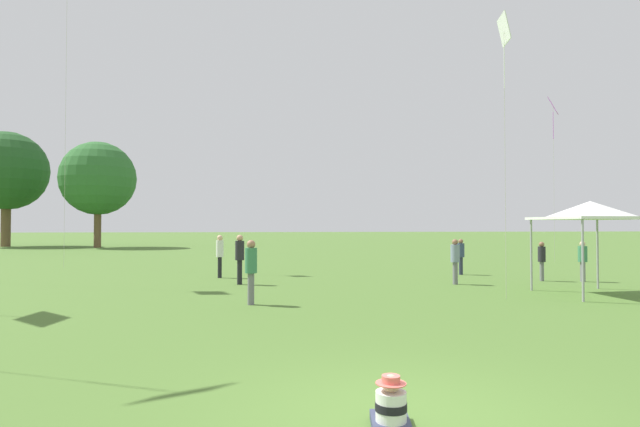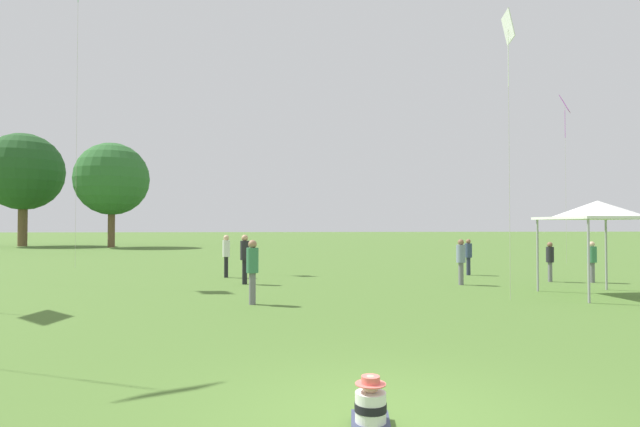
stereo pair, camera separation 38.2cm
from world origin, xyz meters
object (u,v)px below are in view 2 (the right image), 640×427
(person_standing_6, at_px, (461,257))
(distant_tree_1, at_px, (23,172))
(canopy_tent, at_px, (598,211))
(person_standing_4, at_px, (252,265))
(person_standing_1, at_px, (245,254))
(person_standing_2, at_px, (468,253))
(seated_toddler, at_px, (371,408))
(person_standing_5, at_px, (550,258))
(person_standing_0, at_px, (592,258))
(person_standing_3, at_px, (226,252))
(distant_tree_0, at_px, (112,179))
(kite_2, at_px, (565,109))
(kite_3, at_px, (508,37))

(person_standing_6, bearing_deg, distant_tree_1, -0.02)
(canopy_tent, distance_m, distant_tree_1, 53.76)
(person_standing_4, xyz_separation_m, distant_tree_1, (-25.17, 40.42, 6.63))
(person_standing_1, distance_m, person_standing_6, 7.99)
(person_standing_2, height_order, distant_tree_1, distant_tree_1)
(seated_toddler, relative_size, person_standing_1, 0.32)
(person_standing_5, bearing_deg, person_standing_4, 163.49)
(person_standing_0, relative_size, person_standing_3, 0.88)
(person_standing_6, bearing_deg, person_standing_4, 75.26)
(person_standing_0, distance_m, person_standing_1, 13.22)
(person_standing_2, height_order, person_standing_5, person_standing_2)
(person_standing_4, bearing_deg, canopy_tent, 80.55)
(person_standing_3, distance_m, person_standing_6, 9.47)
(person_standing_0, relative_size, distant_tree_0, 0.15)
(seated_toddler, bearing_deg, kite_2, 63.44)
(person_standing_4, height_order, canopy_tent, canopy_tent)
(kite_3, bearing_deg, distant_tree_1, 96.34)
(kite_2, relative_size, kite_3, 1.14)
(person_standing_3, relative_size, canopy_tent, 0.60)
(person_standing_4, relative_size, person_standing_5, 1.16)
(person_standing_5, height_order, kite_2, kite_2)
(person_standing_2, relative_size, distant_tree_1, 0.13)
(seated_toddler, distance_m, person_standing_4, 8.84)
(person_standing_0, bearing_deg, distant_tree_1, 102.22)
(person_standing_6, bearing_deg, person_standing_2, -67.83)
(person_standing_0, xyz_separation_m, person_standing_1, (-13.19, 0.75, 0.18))
(seated_toddler, height_order, person_standing_0, person_standing_0)
(person_standing_6, distance_m, kite_2, 16.02)
(person_standing_4, relative_size, canopy_tent, 0.60)
(person_standing_2, height_order, person_standing_6, person_standing_6)
(seated_toddler, height_order, person_standing_6, person_standing_6)
(person_standing_0, xyz_separation_m, person_standing_4, (-12.73, -4.02, 0.14))
(seated_toddler, xyz_separation_m, person_standing_3, (-2.95, 15.87, 0.85))
(seated_toddler, bearing_deg, person_standing_2, 73.88)
(seated_toddler, xyz_separation_m, person_standing_6, (5.88, 12.45, 0.76))
(canopy_tent, bearing_deg, person_standing_0, 58.30)
(person_standing_3, height_order, kite_3, kite_3)
(person_standing_4, xyz_separation_m, kite_3, (7.51, 0.10, 6.71))
(person_standing_2, bearing_deg, person_standing_6, 13.13)
(person_standing_1, xyz_separation_m, canopy_tent, (11.11, -4.13, 1.53))
(person_standing_3, height_order, person_standing_4, person_standing_4)
(canopy_tent, relative_size, distant_tree_1, 0.25)
(kite_3, height_order, distant_tree_1, distant_tree_1)
(person_standing_4, height_order, kite_3, kite_3)
(person_standing_3, bearing_deg, person_standing_2, -98.77)
(canopy_tent, bearing_deg, person_standing_4, -176.56)
(person_standing_3, xyz_separation_m, kite_3, (8.88, -7.12, 6.71))
(person_standing_4, distance_m, person_standing_5, 12.13)
(person_standing_5, bearing_deg, person_standing_3, 129.63)
(kite_2, distance_m, distant_tree_0, 40.22)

